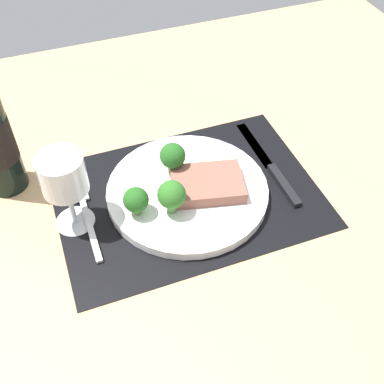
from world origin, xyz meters
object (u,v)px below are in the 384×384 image
object	(u,v)px
plate	(187,191)
knife	(272,168)
steak	(207,184)
wine_glass	(64,179)
fork	(86,214)

from	to	relation	value
plate	knife	xyz separation A→B (cm)	(16.10, 0.53, -0.50)
steak	plate	bearing A→B (deg)	158.31
wine_glass	fork	bearing A→B (deg)	15.81
steak	fork	distance (cm)	20.24
fork	knife	size ratio (longest dim) A/B	0.83
plate	knife	bearing A→B (deg)	1.89
knife	wine_glass	size ratio (longest dim) A/B	1.67
fork	wine_glass	bearing A→B (deg)	-162.21
plate	fork	bearing A→B (deg)	175.18
plate	wine_glass	world-z (taller)	wine_glass
fork	knife	xyz separation A→B (cm)	(32.97, -0.89, 0.05)
knife	wine_glass	distance (cm)	36.07
steak	knife	bearing A→B (deg)	7.62
plate	fork	size ratio (longest dim) A/B	1.40
steak	wine_glass	size ratio (longest dim) A/B	0.85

